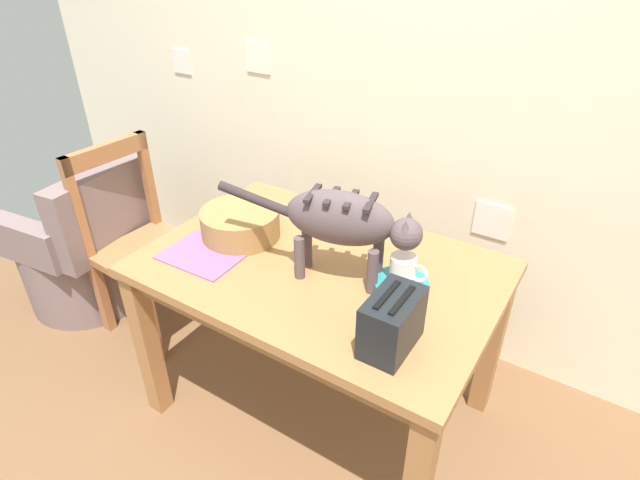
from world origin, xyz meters
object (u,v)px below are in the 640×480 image
Objects in this scene: saucer_bowl at (401,286)px; wicker_basket at (240,223)px; magazine at (204,254)px; book_stack at (248,214)px; coffee_mug at (404,269)px; dining_table at (320,285)px; toaster at (392,322)px; wicker_armchair at (87,255)px; wooden_chair_near at (144,246)px; cat at (344,222)px.

saucer_bowl is 0.61× the size of wicker_basket.
saucer_bowl reaches higher than magazine.
saucer_bowl is 0.71m from magazine.
book_stack is (-0.71, 0.09, 0.01)m from saucer_bowl.
coffee_mug is 0.45× the size of magazine.
dining_table is 0.43m from magazine.
toaster reaches higher than saucer_bowl.
saucer_bowl is at bearing 2.77° from dining_table.
magazine is 0.19m from wicker_basket.
saucer_bowl is at bearing 180.00° from coffee_mug.
dining_table is at bearing 148.57° from toaster.
wicker_armchair is at bearing -172.40° from book_stack.
cat is at bearing 90.95° from wooden_chair_near.
saucer_bowl is 1.79m from wicker_armchair.
cat is at bearing 143.44° from toaster.
toaster is at bearing -72.21° from coffee_mug.
cat is at bearing -14.82° from book_stack.
book_stack is at bearing -88.98° from wicker_armchair.
dining_table is at bearing -0.04° from wicker_basket.
saucer_bowl is at bearing 93.35° from wooden_chair_near.
saucer_bowl is 0.07m from coffee_mug.
magazine is (-0.50, -0.15, -0.22)m from cat.
book_stack reaches higher than saucer_bowl.
toaster is (0.74, -0.24, 0.03)m from wicker_basket.
toaster is (0.28, -0.20, -0.13)m from cat.
wicker_basket reaches higher than book_stack.
dining_table is 1.47m from wicker_armchair.
cat is at bearing -3.90° from wicker_basket.
saucer_bowl is at bearing 108.58° from toaster.
wicker_basket is at bearing 162.37° from toaster.
dining_table is 0.49m from toaster.
book_stack is 1.13m from wicker_armchair.
wicker_basket is (-0.66, -0.01, 0.04)m from saucer_bowl.
wooden_chair_near reaches higher than wicker_basket.
book_stack is 0.87m from toaster.
book_stack is at bearing 156.72° from toaster.
cat reaches higher than wicker_armchair.
cat is 0.73× the size of wooden_chair_near.
cat is 3.44× the size of book_stack.
dining_table is 1.58× the size of wicker_armchair.
dining_table is 0.33m from cat.
dining_table is 0.32m from saucer_bowl.
coffee_mug is 1.35m from wooden_chair_near.
coffee_mug is 0.43× the size of wicker_basket.
wicker_armchair reaches higher than saucer_bowl.
wicker_basket is 1.49× the size of toaster.
cat is 5.21× the size of coffee_mug.
cat is at bearing -96.63° from wicker_armchair.
wicker_basket is at bearing -107.47° from cat.
wooden_chair_near is at bearing 178.60° from wicker_basket.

